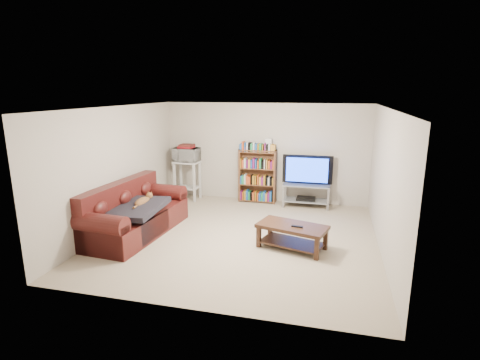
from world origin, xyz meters
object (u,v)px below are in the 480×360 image
(sofa, at_px, (133,216))
(tv_stand, at_px, (306,192))
(coffee_table, at_px, (292,232))
(bookshelf, at_px, (258,175))

(sofa, bearing_deg, tv_stand, 43.52)
(coffee_table, distance_m, tv_stand, 2.50)
(tv_stand, bearing_deg, sofa, -141.04)
(coffee_table, relative_size, bookshelf, 0.99)
(tv_stand, xyz_separation_m, bookshelf, (-1.20, 0.10, 0.31))
(bookshelf, bearing_deg, tv_stand, -4.93)
(coffee_table, height_order, bookshelf, bookshelf)
(sofa, bearing_deg, bookshelf, 58.40)
(bookshelf, bearing_deg, sofa, -126.10)
(tv_stand, relative_size, bookshelf, 0.83)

